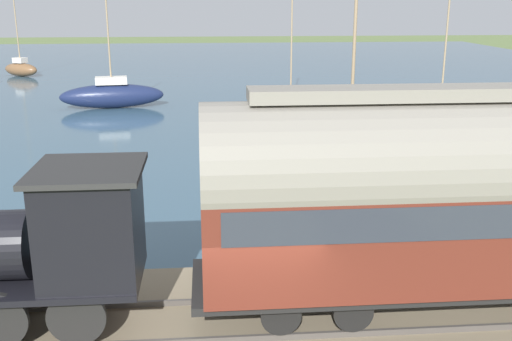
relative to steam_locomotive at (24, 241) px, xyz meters
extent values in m
cube|color=#38566B|center=(42.85, -4.14, -2.25)|extent=(80.00, 80.00, 0.01)
cube|color=#84755B|center=(0.00, -4.14, -2.05)|extent=(5.10, 56.00, 0.41)
cube|color=#4C4742|center=(-0.74, -4.14, -1.78)|extent=(0.07, 54.88, 0.12)
cube|color=#4C4742|center=(0.74, -4.14, -1.78)|extent=(0.07, 54.88, 0.12)
cylinder|color=black|center=(-0.74, -1.00, -1.19)|extent=(0.12, 1.06, 1.06)
cylinder|color=black|center=(0.74, -1.00, -1.19)|extent=(0.12, 1.06, 1.06)
cylinder|color=black|center=(0.74, 0.36, -1.19)|extent=(0.12, 1.06, 1.06)
cube|color=black|center=(0.00, 0.36, -0.76)|extent=(1.98, 4.95, 0.12)
cube|color=black|center=(0.00, -1.25, 0.29)|extent=(1.88, 1.73, 1.99)
cube|color=#282828|center=(0.00, -1.25, 1.34)|extent=(2.08, 1.97, 0.10)
cylinder|color=black|center=(-0.74, -6.06, -1.34)|extent=(0.12, 0.76, 0.76)
cylinder|color=black|center=(0.74, -6.06, -1.34)|extent=(0.12, 0.76, 0.76)
cylinder|color=black|center=(-0.74, -4.69, -1.34)|extent=(0.12, 0.76, 0.76)
cylinder|color=black|center=(0.74, -4.69, -1.34)|extent=(0.12, 0.76, 0.76)
cube|color=black|center=(0.00, -8.51, -1.04)|extent=(2.12, 10.90, 0.16)
cube|color=#5B2319|center=(0.00, -8.51, 0.17)|extent=(2.35, 10.46, 2.25)
cube|color=#2D333D|center=(0.00, -8.51, 0.56)|extent=(2.38, 9.81, 0.63)
cylinder|color=gray|center=(0.00, -8.51, 1.29)|extent=(2.47, 10.46, 2.47)
cube|color=gray|center=(0.00, -8.51, 2.64)|extent=(0.82, 8.72, 0.24)
ellipsoid|color=white|center=(20.48, -16.05, -1.81)|extent=(4.06, 5.76, 0.86)
cylinder|color=#9E8460|center=(20.48, -16.05, 2.37)|extent=(0.10, 0.10, 7.50)
ellipsoid|color=black|center=(7.17, -7.83, -1.58)|extent=(1.25, 5.00, 1.32)
cylinder|color=#9E8460|center=(7.17, -7.83, 3.17)|extent=(0.10, 0.10, 8.19)
cube|color=silver|center=(7.17, -7.83, -0.70)|extent=(0.75, 1.50, 0.45)
ellipsoid|color=#B72D23|center=(26.77, -8.78, -1.79)|extent=(2.83, 3.55, 0.90)
cylinder|color=#9E8460|center=(26.77, -8.78, 2.62)|extent=(0.10, 0.10, 7.91)
ellipsoid|color=#192347|center=(26.91, 2.35, -1.51)|extent=(2.42, 6.46, 1.47)
cylinder|color=#9E8460|center=(26.91, 2.35, 2.11)|extent=(0.10, 0.10, 5.77)
cube|color=silver|center=(26.91, 2.35, -0.55)|extent=(1.19, 2.00, 0.45)
ellipsoid|color=brown|center=(43.53, 12.57, -1.67)|extent=(2.95, 3.71, 1.15)
cylinder|color=#9E8460|center=(43.53, 12.57, 2.85)|extent=(0.10, 0.10, 7.88)
cube|color=silver|center=(43.53, 12.57, -0.87)|extent=(1.23, 1.32, 0.45)
ellipsoid|color=#B7B2A3|center=(11.90, -6.19, -2.02)|extent=(2.35, 2.18, 0.45)
camera|label=1|loc=(-10.54, -3.40, 4.30)|focal=42.00mm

